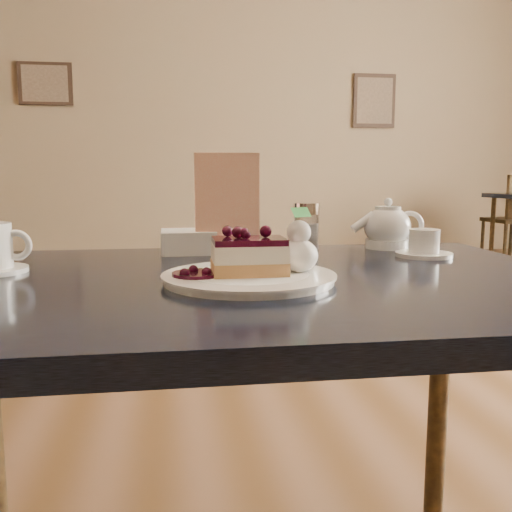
{
  "coord_description": "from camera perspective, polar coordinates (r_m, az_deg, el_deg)",
  "views": [
    {
      "loc": [
        -0.36,
        -0.91,
        0.86
      ],
      "look_at": [
        -0.24,
        -0.14,
        0.74
      ],
      "focal_mm": 40.0,
      "sensor_mm": 36.0,
      "label": 1
    }
  ],
  "objects": [
    {
      "name": "whipped_cream",
      "position": [
        0.88,
        4.29,
        0.07
      ],
      "size": [
        0.06,
        0.06,
        0.05
      ],
      "color": "white",
      "rests_on": "dessert_plate"
    },
    {
      "name": "main_table",
      "position": [
        0.92,
        -1.09,
        -6.5
      ],
      "size": [
        1.11,
        0.74,
        0.69
      ],
      "rotation": [
        0.0,
        0.0,
        -0.01
      ],
      "color": "black",
      "rests_on": "ground"
    },
    {
      "name": "napkin_stack",
      "position": [
        1.18,
        -6.77,
        1.45
      ],
      "size": [
        0.11,
        0.11,
        0.05
      ],
      "primitive_type": "cube",
      "rotation": [
        0.0,
        0.0,
        -0.01
      ],
      "color": "white",
      "rests_on": "main_table"
    },
    {
      "name": "menu_card",
      "position": [
        1.16,
        -2.92,
        5.25
      ],
      "size": [
        0.13,
        0.03,
        0.2
      ],
      "primitive_type": "cube",
      "rotation": [
        0.0,
        0.0,
        -0.01
      ],
      "color": "#FFE2BE",
      "rests_on": "main_table"
    },
    {
      "name": "tea_set",
      "position": [
        1.25,
        13.65,
        2.41
      ],
      "size": [
        0.18,
        0.24,
        0.1
      ],
      "color": "white",
      "rests_on": "main_table"
    },
    {
      "name": "sugar_shaker",
      "position": [
        1.2,
        5.06,
        2.95
      ],
      "size": [
        0.06,
        0.06,
        0.1
      ],
      "color": "white",
      "rests_on": "main_table"
    },
    {
      "name": "berry_sauce",
      "position": [
        0.85,
        -5.93,
        -1.82
      ],
      "size": [
        0.07,
        0.07,
        0.01
      ],
      "primitive_type": "cylinder",
      "color": "black",
      "rests_on": "dessert_plate"
    },
    {
      "name": "dessert_plate",
      "position": [
        0.86,
        -0.71,
        -2.23
      ],
      "size": [
        0.26,
        0.26,
        0.01
      ],
      "primitive_type": "cylinder",
      "color": "white",
      "rests_on": "main_table"
    },
    {
      "name": "cheesecake_slice",
      "position": [
        0.86,
        -0.71,
        -0.04
      ],
      "size": [
        0.11,
        0.08,
        0.06
      ],
      "rotation": [
        0.0,
        0.0,
        -0.01
      ],
      "color": "tan",
      "rests_on": "dessert_plate"
    }
  ]
}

